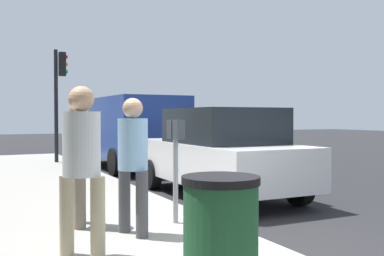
{
  "coord_description": "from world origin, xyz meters",
  "views": [
    {
      "loc": [
        -4.28,
        3.14,
        1.6
      ],
      "look_at": [
        1.3,
        0.33,
        1.45
      ],
      "focal_mm": 41.85,
      "sensor_mm": 36.0,
      "label": 1
    }
  ],
  "objects": [
    {
      "name": "parking_meter",
      "position": [
        1.26,
        0.61,
        1.17
      ],
      "size": [
        0.36,
        0.12,
        1.41
      ],
      "color": "gray",
      "rests_on": "sidewalk_slab"
    },
    {
      "name": "parking_officer",
      "position": [
        1.7,
        1.82,
        1.12
      ],
      "size": [
        0.51,
        0.36,
        1.67
      ],
      "rotation": [
        0.0,
        0.0,
        -1.74
      ],
      "color": "#726656",
      "rests_on": "sidewalk_slab"
    },
    {
      "name": "parked_van_far",
      "position": [
        9.12,
        -1.35,
        1.26
      ],
      "size": [
        5.21,
        2.15,
        2.18
      ],
      "color": "navy",
      "rests_on": "ground_plane"
    },
    {
      "name": "traffic_signal",
      "position": [
        10.47,
        0.5,
        2.58
      ],
      "size": [
        0.24,
        0.44,
        3.6
      ],
      "color": "black",
      "rests_on": "sidewalk_slab"
    },
    {
      "name": "pedestrian_bystander",
      "position": [
        0.33,
        2.09,
        1.19
      ],
      "size": [
        0.44,
        0.4,
        1.77
      ],
      "rotation": [
        0.0,
        0.0,
        -0.85
      ],
      "color": "tan",
      "rests_on": "sidewalk_slab"
    },
    {
      "name": "pedestrian_at_meter",
      "position": [
        0.93,
        1.33,
        1.13
      ],
      "size": [
        0.5,
        0.37,
        1.68
      ],
      "rotation": [
        0.0,
        0.0,
        -1.28
      ],
      "color": "#47474C",
      "rests_on": "sidewalk_slab"
    },
    {
      "name": "trash_bin",
      "position": [
        -1.41,
        1.46,
        0.66
      ],
      "size": [
        0.59,
        0.59,
        1.01
      ],
      "color": "#1E4C2D",
      "rests_on": "sidewalk_slab"
    },
    {
      "name": "parked_sedan_near",
      "position": [
        3.43,
        -1.35,
        0.89
      ],
      "size": [
        4.43,
        2.02,
        1.77
      ],
      "color": "silver",
      "rests_on": "ground_plane"
    },
    {
      "name": "ground_plane",
      "position": [
        0.0,
        0.0,
        0.0
      ],
      "size": [
        80.0,
        80.0,
        0.0
      ],
      "primitive_type": "plane",
      "color": "#232326",
      "rests_on": "ground"
    }
  ]
}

